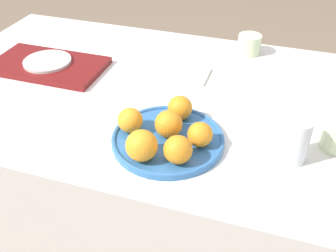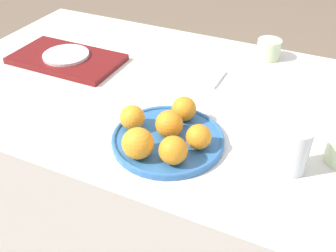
% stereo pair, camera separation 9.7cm
% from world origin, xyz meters
% --- Properties ---
extents(ground_plane, '(12.00, 12.00, 0.00)m').
position_xyz_m(ground_plane, '(0.00, 0.00, 0.00)').
color(ground_plane, '#7A6651').
extents(table, '(1.47, 0.87, 0.72)m').
position_xyz_m(table, '(0.00, 0.00, 0.36)').
color(table, silver).
rests_on(table, ground_plane).
extents(fruit_platter, '(0.29, 0.29, 0.02)m').
position_xyz_m(fruit_platter, '(0.11, -0.23, 0.73)').
color(fruit_platter, '#336BAD').
rests_on(fruit_platter, table).
extents(orange_0, '(0.07, 0.07, 0.07)m').
position_xyz_m(orange_0, '(0.11, -0.22, 0.77)').
color(orange_0, orange).
rests_on(orange_0, fruit_platter).
extents(orange_1, '(0.07, 0.07, 0.07)m').
position_xyz_m(orange_1, '(0.16, -0.30, 0.77)').
color(orange_1, orange).
rests_on(orange_1, fruit_platter).
extents(orange_2, '(0.07, 0.07, 0.07)m').
position_xyz_m(orange_2, '(0.12, -0.13, 0.76)').
color(orange_2, orange).
rests_on(orange_2, fruit_platter).
extents(orange_3, '(0.06, 0.06, 0.06)m').
position_xyz_m(orange_3, '(0.01, -0.23, 0.76)').
color(orange_3, orange).
rests_on(orange_3, fruit_platter).
extents(orange_4, '(0.08, 0.08, 0.08)m').
position_xyz_m(orange_4, '(0.08, -0.32, 0.77)').
color(orange_4, orange).
rests_on(orange_4, fruit_platter).
extents(orange_5, '(0.06, 0.06, 0.06)m').
position_xyz_m(orange_5, '(0.19, -0.23, 0.76)').
color(orange_5, orange).
rests_on(orange_5, fruit_platter).
extents(water_glass, '(0.07, 0.07, 0.11)m').
position_xyz_m(water_glass, '(0.41, -0.20, 0.78)').
color(water_glass, silver).
rests_on(water_glass, table).
extents(serving_tray, '(0.37, 0.21, 0.02)m').
position_xyz_m(serving_tray, '(-0.39, 0.03, 0.73)').
color(serving_tray, maroon).
rests_on(serving_tray, table).
extents(side_plate, '(0.16, 0.16, 0.01)m').
position_xyz_m(side_plate, '(-0.39, 0.03, 0.74)').
color(side_plate, silver).
rests_on(side_plate, serving_tray).
extents(cup_1, '(0.08, 0.08, 0.07)m').
position_xyz_m(cup_1, '(0.23, 0.35, 0.75)').
color(cup_1, beige).
rests_on(cup_1, table).
extents(napkin, '(0.13, 0.12, 0.01)m').
position_xyz_m(napkin, '(0.07, 0.12, 0.72)').
color(napkin, silver).
rests_on(napkin, table).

